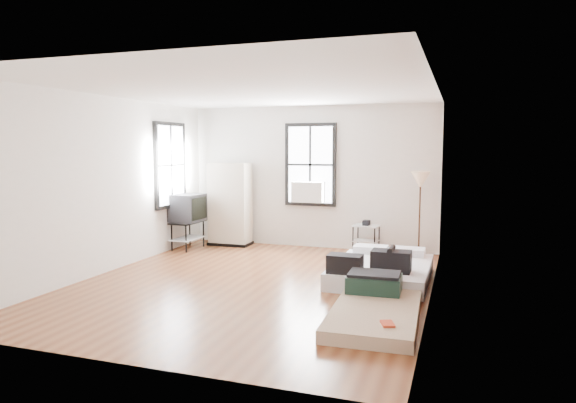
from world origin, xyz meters
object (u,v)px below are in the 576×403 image
(mattress_main, at_px, (381,269))
(wardrobe, at_px, (230,204))
(side_table, at_px, (366,231))
(tv_stand, at_px, (188,210))
(floor_lamp, at_px, (420,184))
(mattress_bare, at_px, (375,306))

(mattress_main, xyz_separation_m, wardrobe, (-3.36, 1.86, 0.67))
(mattress_main, bearing_deg, side_table, 106.96)
(side_table, height_order, tv_stand, tv_stand)
(wardrobe, bearing_deg, mattress_main, -30.04)
(side_table, height_order, floor_lamp, floor_lamp)
(mattress_main, relative_size, wardrobe, 1.13)
(mattress_bare, distance_m, wardrobe, 5.05)
(side_table, bearing_deg, mattress_bare, -78.28)
(floor_lamp, bearing_deg, mattress_bare, -93.70)
(wardrobe, bearing_deg, floor_lamp, -1.09)
(mattress_main, height_order, tv_stand, tv_stand)
(mattress_main, bearing_deg, mattress_bare, -83.53)
(mattress_main, xyz_separation_m, floor_lamp, (0.41, 1.86, 1.16))
(mattress_main, bearing_deg, floor_lamp, 78.15)
(tv_stand, bearing_deg, side_table, 14.91)
(mattress_bare, bearing_deg, wardrobe, 132.94)
(mattress_main, bearing_deg, tv_stand, 163.65)
(mattress_bare, relative_size, side_table, 3.00)
(mattress_bare, bearing_deg, floor_lamp, 84.26)
(floor_lamp, bearing_deg, tv_stand, -171.38)
(wardrobe, relative_size, floor_lamp, 1.07)
(wardrobe, xyz_separation_m, tv_stand, (-0.60, -0.66, -0.06))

